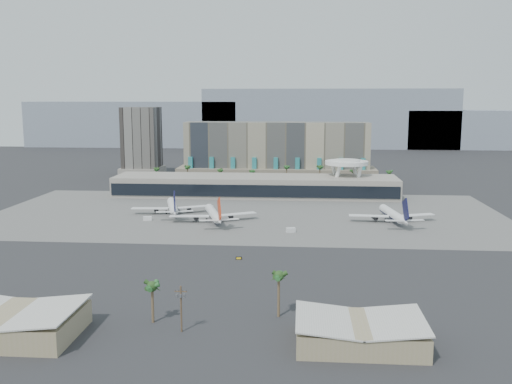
# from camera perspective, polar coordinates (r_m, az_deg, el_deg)

# --- Properties ---
(ground) EXTENTS (900.00, 900.00, 0.00)m
(ground) POSITION_cam_1_polar(r_m,az_deg,el_deg) (239.08, -2.21, -4.78)
(ground) COLOR #232326
(ground) RESTS_ON ground
(apron_pad) EXTENTS (260.00, 130.00, 0.06)m
(apron_pad) POSITION_cam_1_polar(r_m,az_deg,el_deg) (292.42, -0.94, -2.17)
(apron_pad) COLOR #5B5B59
(apron_pad) RESTS_ON ground
(mountain_ridge) EXTENTS (680.00, 60.00, 70.00)m
(mountain_ridge) POSITION_cam_1_polar(r_m,az_deg,el_deg) (700.86, 4.61, 6.94)
(mountain_ridge) COLOR gray
(mountain_ridge) RESTS_ON ground
(hotel) EXTENTS (140.00, 30.00, 42.00)m
(hotel) POSITION_cam_1_polar(r_m,az_deg,el_deg) (407.17, 2.07, 3.46)
(hotel) COLOR tan
(hotel) RESTS_ON ground
(office_tower) EXTENTS (30.00, 30.00, 52.00)m
(office_tower) POSITION_cam_1_polar(r_m,az_deg,el_deg) (448.77, -11.34, 4.61)
(office_tower) COLOR black
(office_tower) RESTS_ON ground
(terminal) EXTENTS (170.00, 32.50, 14.50)m
(terminal) POSITION_cam_1_polar(r_m,az_deg,el_deg) (345.11, -0.07, 0.69)
(terminal) COLOR #A39D90
(terminal) RESTS_ON ground
(saucer_structure) EXTENTS (26.00, 26.00, 21.89)m
(saucer_structure) POSITION_cam_1_polar(r_m,az_deg,el_deg) (349.62, 9.04, 2.66)
(saucer_structure) COLOR white
(saucer_structure) RESTS_ON ground
(palm_row) EXTENTS (157.80, 2.80, 13.10)m
(palm_row) POSITION_cam_1_polar(r_m,az_deg,el_deg) (378.84, 1.41, 2.06)
(palm_row) COLOR brown
(palm_row) RESTS_ON ground
(hangar_left) EXTENTS (36.65, 22.60, 7.55)m
(hangar_left) POSITION_cam_1_polar(r_m,az_deg,el_deg) (157.24, -23.82, -11.95)
(hangar_left) COLOR #9B8D67
(hangar_left) RESTS_ON ground
(hangar_right) EXTENTS (30.55, 20.60, 6.89)m
(hangar_right) POSITION_cam_1_polar(r_m,az_deg,el_deg) (142.18, 10.32, -13.67)
(hangar_right) COLOR #9B8D67
(hangar_right) RESTS_ON ground
(utility_pole) EXTENTS (3.20, 0.85, 12.00)m
(utility_pole) POSITION_cam_1_polar(r_m,az_deg,el_deg) (146.53, -7.51, -11.13)
(utility_pole) COLOR #4C3826
(utility_pole) RESTS_ON ground
(airliner_left) EXTENTS (40.75, 42.24, 14.94)m
(airliner_left) POSITION_cam_1_polar(r_m,az_deg,el_deg) (294.30, -8.33, -1.45)
(airliner_left) COLOR white
(airliner_left) RESTS_ON ground
(airliner_centre) EXTENTS (40.91, 42.37, 15.05)m
(airliner_centre) POSITION_cam_1_polar(r_m,az_deg,el_deg) (273.01, -4.26, -2.21)
(airliner_centre) COLOR white
(airliner_centre) RESTS_ON ground
(airliner_right) EXTENTS (41.48, 42.98, 14.89)m
(airliner_right) POSITION_cam_1_polar(r_m,az_deg,el_deg) (279.25, 13.52, -2.19)
(airliner_right) COLOR white
(airliner_right) RESTS_ON ground
(service_vehicle_a) EXTENTS (4.39, 2.79, 1.99)m
(service_vehicle_a) POSITION_cam_1_polar(r_m,az_deg,el_deg) (280.68, -10.79, -2.62)
(service_vehicle_a) COLOR white
(service_vehicle_a) RESTS_ON ground
(service_vehicle_b) EXTENTS (4.39, 3.27, 2.01)m
(service_vehicle_b) POSITION_cam_1_polar(r_m,az_deg,el_deg) (252.04, 3.50, -3.82)
(service_vehicle_b) COLOR silver
(service_vehicle_b) RESTS_ON ground
(taxiway_sign) EXTENTS (2.30, 0.66, 1.04)m
(taxiway_sign) POSITION_cam_1_polar(r_m,az_deg,el_deg) (209.94, -1.73, -6.63)
(taxiway_sign) COLOR black
(taxiway_sign) RESTS_ON ground
(near_palm_a) EXTENTS (6.00, 6.00, 11.25)m
(near_palm_a) POSITION_cam_1_polar(r_m,az_deg,el_deg) (153.13, -10.34, -9.78)
(near_palm_a) COLOR brown
(near_palm_a) RESTS_ON ground
(near_palm_b) EXTENTS (6.00, 6.00, 12.80)m
(near_palm_b) POSITION_cam_1_polar(r_m,az_deg,el_deg) (154.24, 2.29, -8.89)
(near_palm_b) COLOR brown
(near_palm_b) RESTS_ON ground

